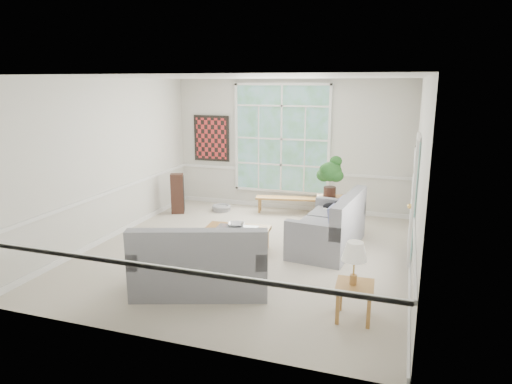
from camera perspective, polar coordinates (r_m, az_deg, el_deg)
floor at (r=8.13m, az=-1.12°, el=-7.51°), size 5.50×6.00×0.01m
ceiling at (r=7.59m, az=-1.23°, el=14.17°), size 5.50×6.00×0.02m
wall_back at (r=10.56m, az=4.30°, el=5.80°), size 5.50×0.02×3.00m
wall_front at (r=5.07m, az=-12.60°, el=-3.01°), size 5.50×0.02×3.00m
wall_left at (r=9.01m, az=-17.93°, el=3.84°), size 0.02×6.00×3.00m
wall_right at (r=7.29m, az=19.65°, el=1.55°), size 0.02×6.00×3.00m
window_back at (r=10.55m, az=3.21°, el=6.63°), size 2.30×0.08×2.40m
entry_door at (r=7.97m, az=19.05°, el=-0.75°), size 0.08×0.90×2.10m
door_sidelight at (r=7.34m, az=19.13°, el=-1.15°), size 0.08×0.26×1.90m
wall_art at (r=11.13m, az=-5.59°, el=6.69°), size 0.90×0.06×1.10m
wall_frame_near at (r=9.01m, az=19.28°, el=4.06°), size 0.04×0.26×0.32m
wall_frame_far at (r=9.40m, az=19.26°, el=4.43°), size 0.04×0.26×0.32m
loveseat_right at (r=8.27m, az=8.96°, el=-3.58°), size 1.17×1.96×1.01m
loveseat_front at (r=6.62m, az=-6.92°, el=-7.88°), size 2.10×1.53×1.02m
coffee_table at (r=8.12m, az=-2.36°, el=-5.93°), size 1.18×0.72×0.42m
pewter_bowl at (r=8.11m, az=-2.47°, el=-4.08°), size 0.45×0.45×0.09m
window_bench at (r=10.47m, az=4.18°, el=-1.65°), size 1.56×0.58×0.36m
end_table at (r=9.48m, az=9.45°, el=-2.57°), size 0.74×0.74×0.63m
houseplant at (r=9.36m, az=9.26°, el=1.93°), size 0.69×0.69×0.86m
side_table at (r=6.01m, az=12.17°, el=-13.24°), size 0.49×0.49×0.47m
table_lamp at (r=5.80m, az=12.16°, el=-8.71°), size 0.42×0.42×0.55m
pet_bed at (r=10.68m, az=-4.35°, el=-1.98°), size 0.51×0.51×0.13m
floor_speaker at (r=10.51m, az=-9.81°, el=-0.19°), size 0.35×0.32×0.91m
cat at (r=8.88m, az=9.49°, el=-1.77°), size 0.43×0.39×0.17m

